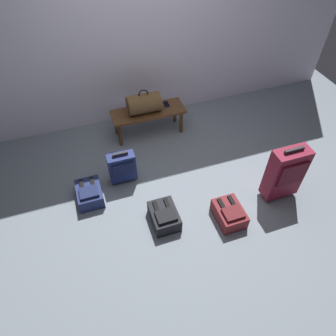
{
  "coord_description": "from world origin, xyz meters",
  "views": [
    {
      "loc": [
        -0.96,
        -2.22,
        2.87
      ],
      "look_at": [
        -0.17,
        0.11,
        0.25
      ],
      "focal_mm": 32.66,
      "sensor_mm": 36.0,
      "label": 1
    }
  ],
  "objects_px": {
    "suitcase_upright_burgundy": "(285,173)",
    "backpack_maroon": "(229,214)",
    "duffel_bag_brown": "(144,103)",
    "suitcase_small_navy": "(122,167)",
    "cell_phone": "(166,104)",
    "bench": "(148,114)",
    "backpack_navy": "(90,193)",
    "backpack_dark": "(164,216)"
  },
  "relations": [
    {
      "from": "bench",
      "to": "cell_phone",
      "type": "bearing_deg",
      "value": 11.66
    },
    {
      "from": "backpack_maroon",
      "to": "backpack_navy",
      "type": "relative_size",
      "value": 1.0
    },
    {
      "from": "cell_phone",
      "to": "backpack_maroon",
      "type": "bearing_deg",
      "value": -85.62
    },
    {
      "from": "suitcase_upright_burgundy",
      "to": "backpack_maroon",
      "type": "distance_m",
      "value": 0.77
    },
    {
      "from": "backpack_navy",
      "to": "backpack_dark",
      "type": "bearing_deg",
      "value": -38.65
    },
    {
      "from": "duffel_bag_brown",
      "to": "bench",
      "type": "bearing_deg",
      "value": 0.0
    },
    {
      "from": "bench",
      "to": "backpack_navy",
      "type": "height_order",
      "value": "bench"
    },
    {
      "from": "suitcase_small_navy",
      "to": "backpack_maroon",
      "type": "distance_m",
      "value": 1.35
    },
    {
      "from": "cell_phone",
      "to": "backpack_dark",
      "type": "height_order",
      "value": "cell_phone"
    },
    {
      "from": "bench",
      "to": "suitcase_small_navy",
      "type": "bearing_deg",
      "value": -125.59
    },
    {
      "from": "suitcase_small_navy",
      "to": "backpack_dark",
      "type": "bearing_deg",
      "value": -68.82
    },
    {
      "from": "cell_phone",
      "to": "suitcase_upright_burgundy",
      "type": "bearing_deg",
      "value": -63.06
    },
    {
      "from": "bench",
      "to": "backpack_maroon",
      "type": "relative_size",
      "value": 2.63
    },
    {
      "from": "backpack_navy",
      "to": "duffel_bag_brown",
      "type": "bearing_deg",
      "value": 44.76
    },
    {
      "from": "duffel_bag_brown",
      "to": "backpack_navy",
      "type": "xyz_separation_m",
      "value": [
        -0.94,
        -0.93,
        -0.42
      ]
    },
    {
      "from": "backpack_maroon",
      "to": "backpack_navy",
      "type": "bearing_deg",
      "value": 151.21
    },
    {
      "from": "backpack_maroon",
      "to": "backpack_dark",
      "type": "bearing_deg",
      "value": 164.0
    },
    {
      "from": "duffel_bag_brown",
      "to": "suitcase_upright_burgundy",
      "type": "bearing_deg",
      "value": -53.61
    },
    {
      "from": "duffel_bag_brown",
      "to": "cell_phone",
      "type": "bearing_deg",
      "value": 9.98
    },
    {
      "from": "bench",
      "to": "backpack_dark",
      "type": "xyz_separation_m",
      "value": [
        -0.27,
        -1.51,
        -0.23
      ]
    },
    {
      "from": "cell_phone",
      "to": "suitcase_upright_burgundy",
      "type": "relative_size",
      "value": 0.19
    },
    {
      "from": "suitcase_upright_burgundy",
      "to": "backpack_navy",
      "type": "distance_m",
      "value": 2.22
    },
    {
      "from": "bench",
      "to": "backpack_navy",
      "type": "relative_size",
      "value": 2.63
    },
    {
      "from": "duffel_bag_brown",
      "to": "cell_phone",
      "type": "height_order",
      "value": "duffel_bag_brown"
    },
    {
      "from": "backpack_maroon",
      "to": "backpack_navy",
      "type": "distance_m",
      "value": 1.61
    },
    {
      "from": "bench",
      "to": "suitcase_upright_burgundy",
      "type": "distance_m",
      "value": 1.94
    },
    {
      "from": "suitcase_small_navy",
      "to": "backpack_dark",
      "type": "height_order",
      "value": "suitcase_small_navy"
    },
    {
      "from": "cell_phone",
      "to": "suitcase_small_navy",
      "type": "height_order",
      "value": "suitcase_small_navy"
    },
    {
      "from": "suitcase_upright_burgundy",
      "to": "backpack_maroon",
      "type": "relative_size",
      "value": 1.95
    },
    {
      "from": "backpack_navy",
      "to": "backpack_dark",
      "type": "xyz_separation_m",
      "value": [
        0.72,
        -0.58,
        0.0
      ]
    },
    {
      "from": "bench",
      "to": "suitcase_upright_burgundy",
      "type": "relative_size",
      "value": 1.35
    },
    {
      "from": "suitcase_upright_burgundy",
      "to": "backpack_maroon",
      "type": "xyz_separation_m",
      "value": [
        -0.7,
        -0.12,
        -0.29
      ]
    },
    {
      "from": "bench",
      "to": "duffel_bag_brown",
      "type": "bearing_deg",
      "value": -180.0
    },
    {
      "from": "suitcase_upright_burgundy",
      "to": "suitcase_small_navy",
      "type": "relative_size",
      "value": 1.61
    },
    {
      "from": "backpack_dark",
      "to": "cell_phone",
      "type": "bearing_deg",
      "value": 70.63
    },
    {
      "from": "suitcase_small_navy",
      "to": "backpack_maroon",
      "type": "xyz_separation_m",
      "value": [
        0.97,
        -0.93,
        -0.15
      ]
    },
    {
      "from": "bench",
      "to": "backpack_dark",
      "type": "bearing_deg",
      "value": -100.05
    },
    {
      "from": "duffel_bag_brown",
      "to": "backpack_dark",
      "type": "relative_size",
      "value": 1.16
    },
    {
      "from": "suitcase_small_navy",
      "to": "suitcase_upright_burgundy",
      "type": "bearing_deg",
      "value": -25.89
    },
    {
      "from": "suitcase_upright_burgundy",
      "to": "suitcase_small_navy",
      "type": "distance_m",
      "value": 1.86
    },
    {
      "from": "duffel_bag_brown",
      "to": "suitcase_upright_burgundy",
      "type": "xyz_separation_m",
      "value": [
        1.17,
        -1.58,
        -0.13
      ]
    },
    {
      "from": "suitcase_upright_burgundy",
      "to": "backpack_dark",
      "type": "bearing_deg",
      "value": 176.92
    }
  ]
}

